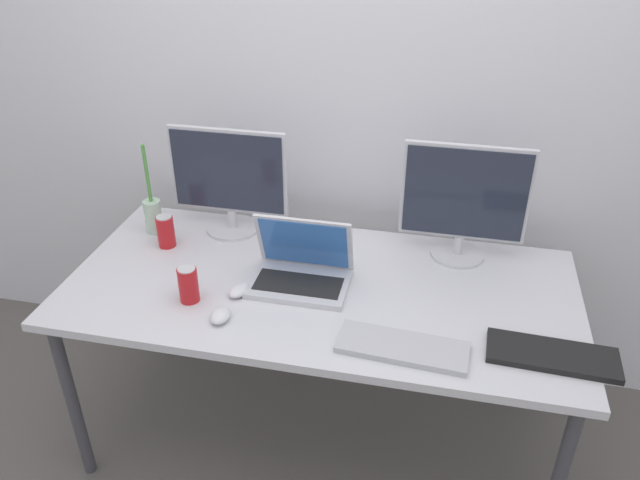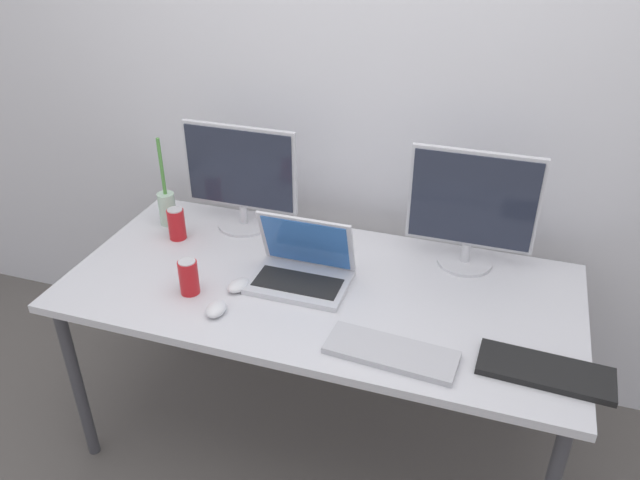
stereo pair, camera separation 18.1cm
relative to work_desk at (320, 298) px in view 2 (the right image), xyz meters
name	(u,v)px [view 2 (the right image)]	position (x,y,z in m)	size (l,w,h in m)	color
ground_plane	(320,434)	(0.00, 0.00, -0.68)	(16.00, 16.00, 0.00)	#5B5651
wall_back	(369,79)	(0.00, 0.59, 0.62)	(7.00, 0.08, 2.60)	silver
work_desk	(320,298)	(0.00, 0.00, 0.00)	(1.76, 0.84, 0.74)	#424247
monitor_left	(240,175)	(-0.43, 0.30, 0.28)	(0.46, 0.21, 0.42)	silver
monitor_center	(472,207)	(0.46, 0.29, 0.29)	(0.45, 0.20, 0.44)	silver
laptop_silver	(302,267)	(-0.07, 0.01, 0.11)	(0.34, 0.24, 0.24)	silver
keyboard_main	(545,371)	(0.75, -0.22, 0.07)	(0.38, 0.15, 0.02)	black
keyboard_aux	(391,352)	(0.32, -0.28, 0.07)	(0.39, 0.14, 0.02)	#B2B2B7
mouse_by_keyboard	(216,309)	(-0.27, -0.26, 0.07)	(0.06, 0.09, 0.03)	silver
mouse_by_laptop	(239,285)	(-0.26, -0.11, 0.07)	(0.06, 0.09, 0.03)	silver
soda_can_near_keyboard	(189,277)	(-0.41, -0.18, 0.12)	(0.07, 0.07, 0.13)	red
soda_can_by_laptop	(177,224)	(-0.63, 0.13, 0.12)	(0.07, 0.07, 0.13)	red
bamboo_vase	(167,206)	(-0.72, 0.22, 0.14)	(0.07, 0.07, 0.37)	#B2D1B7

